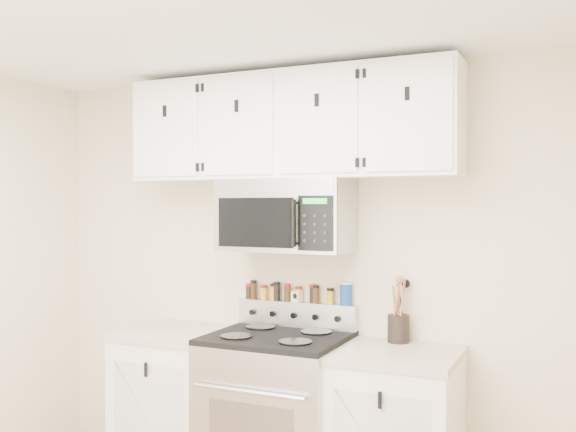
# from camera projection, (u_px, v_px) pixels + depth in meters

# --- Properties ---
(back_wall) EXTENTS (3.50, 0.01, 2.50)m
(back_wall) POSITION_uv_depth(u_px,v_px,m) (299.00, 277.00, 3.92)
(back_wall) COLOR beige
(back_wall) RESTS_ON floor
(range) EXTENTS (0.76, 0.65, 1.10)m
(range) POSITION_uv_depth(u_px,v_px,m) (277.00, 416.00, 3.65)
(range) COLOR #B7B7BA
(range) RESTS_ON floor
(base_cabinet_left) EXTENTS (0.64, 0.62, 0.92)m
(base_cabinet_left) POSITION_uv_depth(u_px,v_px,m) (178.00, 404.00, 3.95)
(base_cabinet_left) COLOR white
(base_cabinet_left) RESTS_ON floor
(microwave) EXTENTS (0.76, 0.44, 0.42)m
(microwave) POSITION_uv_depth(u_px,v_px,m) (286.00, 215.00, 3.74)
(microwave) COLOR #9E9EA3
(microwave) RESTS_ON back_wall
(upper_cabinets) EXTENTS (2.00, 0.35, 0.62)m
(upper_cabinets) POSITION_uv_depth(u_px,v_px,m) (288.00, 126.00, 3.76)
(upper_cabinets) COLOR white
(upper_cabinets) RESTS_ON back_wall
(utensil_crock) EXTENTS (0.12, 0.12, 0.36)m
(utensil_crock) POSITION_uv_depth(u_px,v_px,m) (398.00, 326.00, 3.58)
(utensil_crock) COLOR black
(utensil_crock) RESTS_ON base_cabinet_right
(kitchen_timer) EXTENTS (0.07, 0.06, 0.06)m
(kitchen_timer) POSITION_uv_depth(u_px,v_px,m) (297.00, 296.00, 3.89)
(kitchen_timer) COLOR white
(kitchen_timer) RESTS_ON range
(salt_canister) EXTENTS (0.07, 0.07, 0.13)m
(salt_canister) POSITION_uv_depth(u_px,v_px,m) (346.00, 294.00, 3.76)
(salt_canister) COLOR navy
(salt_canister) RESTS_ON range
(spice_jar_0) EXTENTS (0.05, 0.05, 0.09)m
(spice_jar_0) POSITION_uv_depth(u_px,v_px,m) (249.00, 291.00, 4.03)
(spice_jar_0) COLOR black
(spice_jar_0) RESTS_ON range
(spice_jar_1) EXTENTS (0.04, 0.04, 0.12)m
(spice_jar_1) POSITION_uv_depth(u_px,v_px,m) (254.00, 289.00, 4.02)
(spice_jar_1) COLOR #3A220E
(spice_jar_1) RESTS_ON range
(spice_jar_2) EXTENTS (0.04, 0.04, 0.09)m
(spice_jar_2) POSITION_uv_depth(u_px,v_px,m) (264.00, 292.00, 3.99)
(spice_jar_2) COLOR gold
(spice_jar_2) RESTS_ON range
(spice_jar_3) EXTENTS (0.04, 0.04, 0.10)m
(spice_jar_3) POSITION_uv_depth(u_px,v_px,m) (273.00, 292.00, 3.96)
(spice_jar_3) COLOR orange
(spice_jar_3) RESTS_ON range
(spice_jar_4) EXTENTS (0.04, 0.04, 0.11)m
(spice_jar_4) POSITION_uv_depth(u_px,v_px,m) (277.00, 291.00, 3.95)
(spice_jar_4) COLOR black
(spice_jar_4) RESTS_ON range
(spice_jar_5) EXTENTS (0.04, 0.04, 0.11)m
(spice_jar_5) POSITION_uv_depth(u_px,v_px,m) (287.00, 292.00, 3.92)
(spice_jar_5) COLOR #39200D
(spice_jar_5) RESTS_ON range
(spice_jar_6) EXTENTS (0.04, 0.04, 0.10)m
(spice_jar_6) POSITION_uv_depth(u_px,v_px,m) (288.00, 293.00, 3.92)
(spice_jar_6) COLOR #3A2A0D
(spice_jar_6) RESTS_ON range
(spice_jar_7) EXTENTS (0.04, 0.04, 0.09)m
(spice_jar_7) POSITION_uv_depth(u_px,v_px,m) (298.00, 294.00, 3.89)
(spice_jar_7) COLOR yellow
(spice_jar_7) RESTS_ON range
(spice_jar_8) EXTENTS (0.04, 0.04, 0.11)m
(spice_jar_8) POSITION_uv_depth(u_px,v_px,m) (313.00, 293.00, 3.85)
(spice_jar_8) COLOR black
(spice_jar_8) RESTS_ON range
(spice_jar_9) EXTENTS (0.04, 0.04, 0.11)m
(spice_jar_9) POSITION_uv_depth(u_px,v_px,m) (315.00, 294.00, 3.84)
(spice_jar_9) COLOR #442910
(spice_jar_9) RESTS_ON range
(spice_jar_10) EXTENTS (0.04, 0.04, 0.10)m
(spice_jar_10) POSITION_uv_depth(u_px,v_px,m) (330.00, 296.00, 3.80)
(spice_jar_10) COLOR gold
(spice_jar_10) RESTS_ON range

